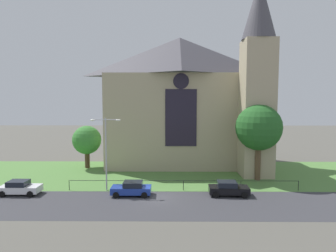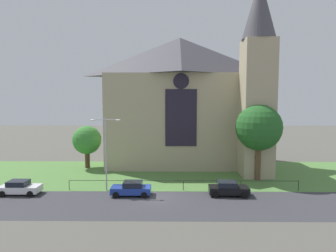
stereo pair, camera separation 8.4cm
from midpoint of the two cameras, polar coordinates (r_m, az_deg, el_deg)
ground at (r=40.57m, az=-1.61°, el=-9.38°), size 160.00×160.00×0.00m
road_asphalt at (r=29.11m, az=-2.56°, el=-15.21°), size 120.00×8.00×0.01m
grass_verge at (r=38.64m, az=-1.73°, el=-10.11°), size 120.00×20.00×0.01m
church_building at (r=45.81m, az=3.38°, el=5.22°), size 23.20×16.20×26.00m
iron_railing at (r=33.09m, az=3.12°, el=-10.99°), size 25.91×0.07×1.13m
tree_left_far at (r=44.94m, az=-15.67°, el=-2.73°), size 4.27×4.27×6.37m
tree_right_near at (r=38.06m, az=17.56°, el=-0.35°), size 5.80×5.80×9.63m
streetlamp_near at (r=32.86m, az=-12.12°, el=-3.61°), size 3.37×0.26×8.19m
parked_car_white at (r=35.55m, az=-27.17°, el=-10.76°), size 4.21×2.03×1.51m
parked_car_blue at (r=31.65m, az=-7.15°, el=-12.16°), size 4.20×2.02×1.51m
parked_car_black at (r=32.08m, az=11.88°, el=-12.00°), size 4.27×2.16×1.51m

